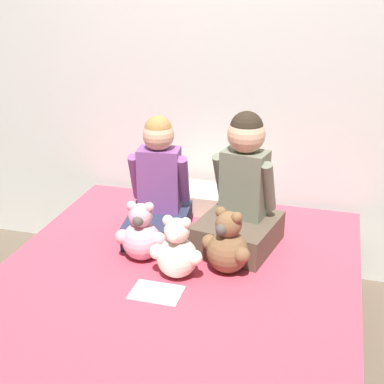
% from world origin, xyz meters
% --- Properties ---
extents(ground_plane, '(14.00, 14.00, 0.00)m').
position_xyz_m(ground_plane, '(0.00, 0.00, 0.00)').
color(ground_plane, brown).
extents(wall_behind_bed, '(8.00, 0.06, 2.50)m').
position_xyz_m(wall_behind_bed, '(0.00, 1.05, 1.25)').
color(wall_behind_bed, silver).
rests_on(wall_behind_bed, ground_plane).
extents(bed, '(1.60, 1.95, 0.44)m').
position_xyz_m(bed, '(0.00, 0.00, 0.22)').
color(bed, '#997F60').
rests_on(bed, ground_plane).
extents(child_on_left, '(0.34, 0.42, 0.60)m').
position_xyz_m(child_on_left, '(-0.19, 0.46, 0.67)').
color(child_on_left, '#282D47').
rests_on(child_on_left, bed).
extents(child_on_right, '(0.41, 0.45, 0.65)m').
position_xyz_m(child_on_right, '(0.22, 0.45, 0.69)').
color(child_on_right, brown).
rests_on(child_on_right, bed).
extents(teddy_bear_held_by_left_child, '(0.24, 0.18, 0.29)m').
position_xyz_m(teddy_bear_held_by_left_child, '(-0.19, 0.19, 0.56)').
color(teddy_bear_held_by_left_child, '#DBA3B2').
rests_on(teddy_bear_held_by_left_child, bed).
extents(teddy_bear_held_by_right_child, '(0.23, 0.19, 0.30)m').
position_xyz_m(teddy_bear_held_by_right_child, '(0.21, 0.19, 0.57)').
color(teddy_bear_held_by_right_child, brown).
rests_on(teddy_bear_held_by_right_child, bed).
extents(teddy_bear_between_children, '(0.24, 0.18, 0.29)m').
position_xyz_m(teddy_bear_between_children, '(0.01, 0.09, 0.56)').
color(teddy_bear_between_children, silver).
rests_on(teddy_bear_between_children, bed).
extents(pillow_at_headboard, '(0.54, 0.26, 0.11)m').
position_xyz_m(pillow_at_headboard, '(0.00, 0.81, 0.50)').
color(pillow_at_headboard, beige).
rests_on(pillow_at_headboard, bed).
extents(sign_card, '(0.21, 0.15, 0.00)m').
position_xyz_m(sign_card, '(-0.03, -0.07, 0.45)').
color(sign_card, white).
rests_on(sign_card, bed).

